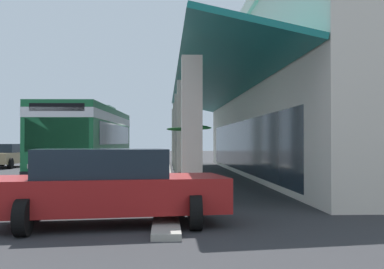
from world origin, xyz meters
name	(u,v)px	position (x,y,z in m)	size (l,w,h in m)	color
ground	(265,173)	(0.00, 8.00, 0.00)	(120.00, 120.00, 0.00)	#2D2D30
curb_strip	(166,173)	(1.10, 2.92, 0.06)	(31.90, 0.50, 0.12)	#9E998E
plaza_building	(359,96)	(1.10, 12.54, 3.87)	(26.89, 15.51, 7.73)	beige
transit_bus	(88,136)	(2.08, -0.67, 1.85)	(11.30, 3.12, 3.34)	#196638
parked_sedan_red	(108,186)	(15.40, 1.79, 0.75)	(2.83, 4.60, 1.47)	maroon
parked_sedan_tan	(7,155)	(-6.17, -7.02, 0.75)	(4.55, 2.29, 1.47)	#9E845B
potted_palm	(192,171)	(7.23, 3.87, 0.53)	(1.69, 1.70, 2.30)	brown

